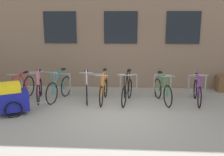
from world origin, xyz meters
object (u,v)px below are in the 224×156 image
bicycle_pink (39,89)px  bicycle_red (22,89)px  bicycle_green (163,91)px  bike_trailer (11,98)px  bicycle_white (87,89)px  bicycle_orange (104,90)px  bicycle_teal (59,88)px  bicycle_black (127,91)px  bicycle_purple (197,91)px

bicycle_pink → bicycle_red: bicycle_pink is taller
bicycle_green → bike_trailer: bearing=-162.3°
bicycle_white → bicycle_green: bearing=-1.0°
bicycle_pink → bicycle_orange: bicycle_pink is taller
bicycle_teal → bicycle_red: size_ratio=0.97×
bicycle_black → bicycle_green: (1.18, 0.09, 0.00)m
bicycle_black → bicycle_red: 3.59m
bike_trailer → bicycle_red: bearing=100.4°
bicycle_green → bicycle_red: (-4.78, -0.10, 0.01)m
bicycle_white → bicycle_green: size_ratio=0.99×
bicycle_teal → bicycle_red: (-1.27, -0.14, -0.00)m
bicycle_purple → bike_trailer: bicycle_purple is taller
bicycle_black → bicycle_purple: 2.34m
bicycle_pink → bike_trailer: (-0.34, -1.42, 0.10)m
bicycle_green → bicycle_orange: (-1.97, -0.05, -0.00)m
bicycle_pink → bicycle_orange: bearing=-0.7°
bicycle_white → bicycle_orange: size_ratio=0.94×
bicycle_purple → bike_trailer: (-5.68, -1.46, 0.11)m
bicycle_black → bike_trailer: bearing=-158.0°
bicycle_green → bike_trailer: (-4.53, -1.44, 0.10)m
bicycle_green → bicycle_black: bearing=-175.5°
bicycle_purple → bicycle_white: bearing=179.6°
bicycle_pink → bicycle_orange: size_ratio=0.95×
bicycle_green → bicycle_red: bicycle_red is taller
bicycle_black → bicycle_green: size_ratio=1.02×
bicycle_white → bicycle_teal: bearing=-179.5°
bicycle_teal → bicycle_green: 3.51m
bicycle_teal → bicycle_orange: (1.54, -0.09, -0.02)m
bicycle_black → bicycle_purple: bearing=2.7°
bicycle_black → bicycle_pink: 3.01m
bicycle_teal → bicycle_green: (3.51, -0.04, -0.01)m
bicycle_pink → bicycle_green: size_ratio=1.00×
bicycle_purple → bicycle_pink: (-5.35, -0.04, 0.00)m
bicycle_white → bicycle_red: 2.22m
bicycle_black → bicycle_pink: size_ratio=1.02×
bicycle_black → bike_trailer: 3.61m
bicycle_teal → bicycle_red: 1.27m
bicycle_teal → bicycle_pink: (-0.68, -0.06, -0.02)m
bicycle_orange → bike_trailer: (-2.56, -1.39, 0.10)m
bicycle_orange → bicycle_black: bearing=-2.9°
bicycle_pink → bicycle_green: bearing=0.4°
bicycle_purple → bicycle_pink: bicycle_pink is taller
bicycle_orange → bicycle_white: bearing=170.6°
bicycle_teal → bicycle_orange: 1.54m
bicycle_black → bike_trailer: (-3.35, -1.35, 0.10)m
bicycle_purple → bike_trailer: bearing=-165.6°
bicycle_green → bicycle_pink: bearing=-179.6°
bicycle_pink → bike_trailer: 1.46m
bicycle_white → bike_trailer: size_ratio=1.15×
bicycle_white → bicycle_orange: bearing=-9.4°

